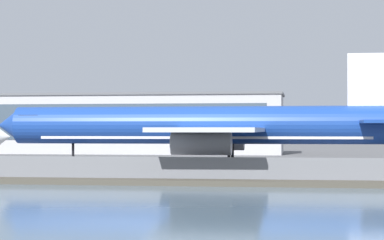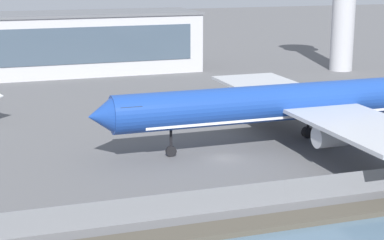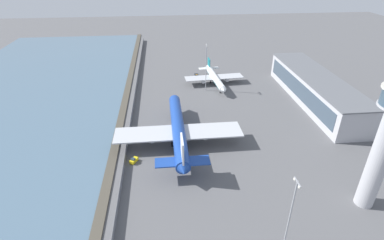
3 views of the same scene
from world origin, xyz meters
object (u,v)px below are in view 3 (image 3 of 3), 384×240
object	(u,v)px
passenger_jet_white_teal	(215,77)
apron_light_mast_apron_west	(290,214)
ops_van	(197,77)
baggage_tug	(134,160)
apron_light_mast_apron_east	(206,66)
cargo_jet_blue	(178,129)

from	to	relation	value
passenger_jet_white_teal	apron_light_mast_apron_west	bearing A→B (deg)	-0.64
passenger_jet_white_teal	ops_van	xyz separation A→B (m)	(-8.89, -8.63, -2.58)
baggage_tug	apron_light_mast_apron_west	distance (m)	54.85
apron_light_mast_apron_west	apron_light_mast_apron_east	bearing A→B (deg)	-177.19
baggage_tug	ops_van	bearing A→B (deg)	158.07
baggage_tug	apron_light_mast_apron_west	bearing A→B (deg)	44.26
apron_light_mast_apron_east	baggage_tug	bearing A→B (deg)	-29.48
cargo_jet_blue	ops_van	distance (m)	65.31
ops_van	apron_light_mast_apron_east	size ratio (longest dim) A/B	0.22
cargo_jet_blue	baggage_tug	bearing A→B (deg)	-55.30
baggage_tug	apron_light_mast_apron_east	world-z (taller)	apron_light_mast_apron_east
passenger_jet_white_teal	apron_light_mast_apron_east	xyz separation A→B (m)	(7.72, -5.89, 9.40)
passenger_jet_white_teal	ops_van	world-z (taller)	passenger_jet_white_teal
baggage_tug	passenger_jet_white_teal	bearing A→B (deg)	149.52
ops_van	baggage_tug	bearing A→B (deg)	-21.93
baggage_tug	apron_light_mast_apron_east	bearing A→B (deg)	150.52
passenger_jet_white_teal	baggage_tug	distance (m)	76.23
cargo_jet_blue	baggage_tug	size ratio (longest dim) A/B	14.99
ops_van	apron_light_mast_apron_east	bearing A→B (deg)	9.38
cargo_jet_blue	apron_light_mast_apron_west	bearing A→B (deg)	23.70
cargo_jet_blue	ops_van	world-z (taller)	cargo_jet_blue
baggage_tug	apron_light_mast_apron_west	world-z (taller)	apron_light_mast_apron_west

